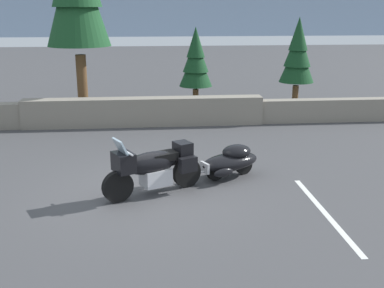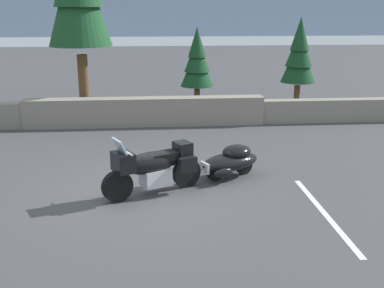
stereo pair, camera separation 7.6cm
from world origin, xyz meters
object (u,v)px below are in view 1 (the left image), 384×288
touring_motorcycle (153,166)px  car_shaped_trailer (230,160)px  pine_tree_secondary (196,60)px  pine_tree_far_right (298,53)px

touring_motorcycle → car_shaped_trailer: 2.04m
pine_tree_secondary → pine_tree_far_right: 3.80m
car_shaped_trailer → pine_tree_secondary: (-0.12, 7.03, 1.59)m
touring_motorcycle → pine_tree_secondary: bearing=77.9°
pine_tree_far_right → touring_motorcycle: bearing=-124.9°
pine_tree_secondary → car_shaped_trailer: bearing=-89.0°
touring_motorcycle → pine_tree_far_right: size_ratio=0.60×
pine_tree_secondary → pine_tree_far_right: bearing=-1.1°
touring_motorcycle → pine_tree_secondary: size_ratio=0.67×
touring_motorcycle → pine_tree_far_right: 9.71m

